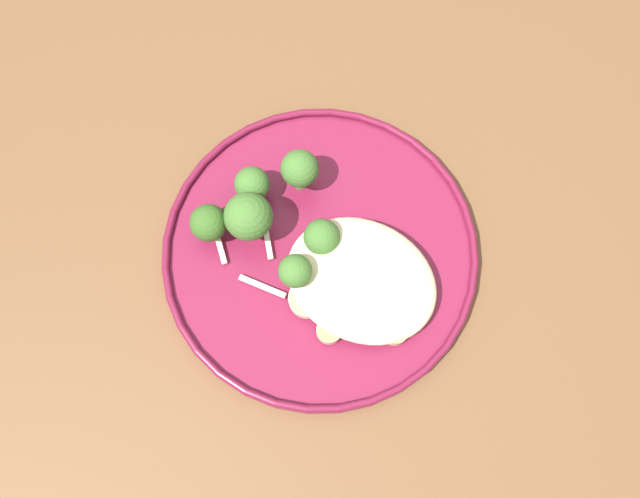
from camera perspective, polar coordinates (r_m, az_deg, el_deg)
The scene contains 18 objects.
ground at distance 1.37m, azimuth 1.77°, elevation -10.56°, with size 6.00×6.00×0.00m, color #665B51.
wooden_dining_table at distance 0.72m, azimuth 3.33°, elevation -4.83°, with size 1.40×1.00×0.74m.
dinner_plate at distance 0.64m, azimuth -0.00°, elevation -0.30°, with size 0.29×0.29×0.02m.
noodle_bed at distance 0.61m, azimuth 3.33°, elevation -2.71°, with size 0.14×0.11×0.03m.
seared_scallop_rear_pale at distance 0.62m, azimuth 4.81°, elevation -2.64°, with size 0.02×0.02×0.01m.
seared_scallop_tiny_bay at distance 0.61m, azimuth 6.19°, elevation -6.75°, with size 0.02×0.02×0.02m.
seared_scallop_right_edge at distance 0.62m, azimuth -1.04°, elevation -4.11°, with size 0.03×0.03×0.01m.
seared_scallop_front_small at distance 0.62m, azimuth 7.32°, elevation -4.02°, with size 0.03×0.03×0.01m.
seared_scallop_large_seared at distance 0.61m, azimuth 0.75°, elevation -6.73°, with size 0.02×0.02×0.01m.
broccoli_floret_split_head at distance 0.61m, azimuth 0.15°, elevation 0.95°, with size 0.03×0.03×0.05m.
broccoli_floret_front_edge at distance 0.62m, azimuth -9.12°, elevation 2.11°, with size 0.03×0.03×0.05m.
broccoli_floret_beside_noodles at distance 0.60m, azimuth -2.03°, elevation -1.94°, with size 0.03×0.03×0.05m.
broccoli_floret_center_pile at distance 0.61m, azimuth -5.84°, elevation 2.69°, with size 0.04×0.04×0.06m.
broccoli_floret_right_tilted at distance 0.63m, azimuth -1.67°, elevation 6.55°, with size 0.03×0.03×0.05m.
broccoli_floret_small_sprig at distance 0.63m, azimuth -5.60°, elevation 5.28°, with size 0.03×0.03×0.04m.
onion_sliver_long_sliver at distance 0.64m, azimuth -8.28°, elevation 0.47°, with size 0.04×0.01×0.00m, color silver.
onion_sliver_short_strip at distance 0.64m, azimuth -4.26°, elevation 1.19°, with size 0.04×0.01×0.00m, color silver.
onion_sliver_curled_piece at distance 0.63m, azimuth -4.75°, elevation -3.09°, with size 0.05×0.01×0.00m, color silver.
Camera 1 is at (0.03, -0.15, 1.36)m, focal length 38.99 mm.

